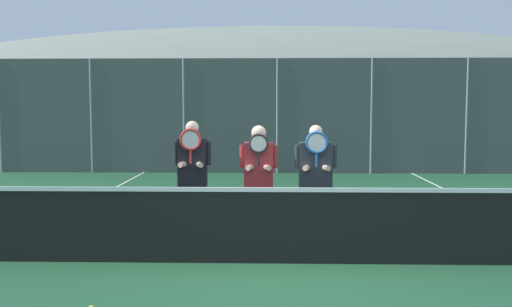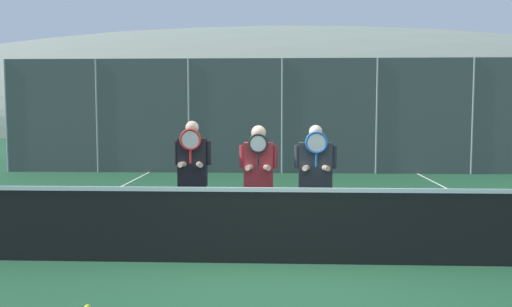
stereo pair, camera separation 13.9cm
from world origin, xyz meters
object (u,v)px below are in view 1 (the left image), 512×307
object	(u,v)px
player_center_left	(259,175)
car_center	(461,138)
player_leftmost	(193,174)
car_left_of_center	(306,138)
car_far_left	(155,138)
player_center_right	(315,176)

from	to	relation	value
player_center_left	car_center	size ratio (longest dim) A/B	0.40
player_leftmost	car_center	world-z (taller)	car_center
player_leftmost	car_center	distance (m)	13.70
player_center_left	car_left_of_center	xyz separation A→B (m)	(1.38, 11.61, -0.13)
player_leftmost	car_far_left	world-z (taller)	player_leftmost
player_center_right	car_center	bearing A→B (deg)	63.05
car_center	player_center_right	bearing A→B (deg)	-116.95
car_far_left	player_center_right	bearing A→B (deg)	-68.08
player_leftmost	car_left_of_center	bearing A→B (deg)	78.61
player_center_right	car_left_of_center	size ratio (longest dim) A/B	0.38
player_center_right	car_left_of_center	world-z (taller)	car_left_of_center
player_leftmost	car_left_of_center	size ratio (longest dim) A/B	0.39
player_leftmost	player_center_left	world-z (taller)	player_leftmost
player_leftmost	player_center_right	world-z (taller)	player_leftmost
player_center_right	car_center	size ratio (longest dim) A/B	0.40
car_far_left	player_center_left	bearing A→B (deg)	-71.50
player_center_left	car_center	xyz separation A→B (m)	(6.64, 11.39, -0.10)
player_center_left	car_far_left	distance (m)	12.32
player_center_left	car_left_of_center	bearing A→B (deg)	83.22
player_center_left	player_center_right	xyz separation A→B (m)	(0.82, -0.06, 0.00)
player_center_left	player_center_right	world-z (taller)	player_center_right
player_center_left	car_far_left	xyz separation A→B (m)	(-3.91, 11.68, -0.15)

